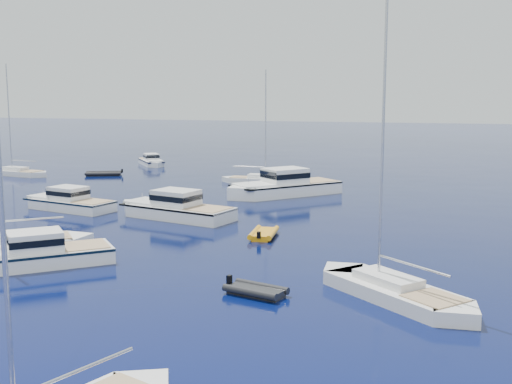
# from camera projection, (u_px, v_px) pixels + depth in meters

# --- Properties ---
(ground) EXTENTS (400.00, 400.00, 0.00)m
(ground) POSITION_uv_depth(u_px,v_px,m) (137.00, 341.00, 24.92)
(ground) COLOR #08114E
(ground) RESTS_ON ground
(motor_cruiser_left) EXTENTS (9.17, 8.66, 2.54)m
(motor_cruiser_left) POSITION_uv_depth(u_px,v_px,m) (33.00, 266.00, 35.66)
(motor_cruiser_left) COLOR white
(motor_cruiser_left) RESTS_ON ground
(motor_cruiser_centre) EXTENTS (11.30, 5.88, 2.84)m
(motor_cruiser_centre) POSITION_uv_depth(u_px,v_px,m) (174.00, 218.00, 49.67)
(motor_cruiser_centre) COLOR silver
(motor_cruiser_centre) RESTS_ON ground
(motor_cruiser_far_l) EXTENTS (9.87, 4.95, 2.48)m
(motor_cruiser_far_l) POSITION_uv_depth(u_px,v_px,m) (67.00, 209.00, 53.30)
(motor_cruiser_far_l) COLOR white
(motor_cruiser_far_l) RESTS_ON ground
(motor_cruiser_distant) EXTENTS (11.32, 11.92, 3.31)m
(motor_cruiser_distant) POSITION_uv_depth(u_px,v_px,m) (283.00, 195.00, 60.76)
(motor_cruiser_distant) COLOR white
(motor_cruiser_distant) RESTS_ON ground
(motor_cruiser_horizon) EXTENTS (6.60, 7.43, 2.01)m
(motor_cruiser_horizon) POSITION_uv_depth(u_px,v_px,m) (152.00, 165.00, 86.54)
(motor_cruiser_horizon) COLOR white
(motor_cruiser_horizon) RESTS_ON ground
(sailboat_mid_r) EXTENTS (9.60, 8.74, 15.18)m
(sailboat_mid_r) POSITION_uv_depth(u_px,v_px,m) (393.00, 298.00, 30.05)
(sailboat_mid_r) COLOR silver
(sailboat_mid_r) RESTS_ON ground
(sailboat_mid_l) EXTENTS (10.55, 9.67, 16.72)m
(sailboat_mid_l) POSITION_uv_depth(u_px,v_px,m) (3.00, 253.00, 38.65)
(sailboat_mid_l) COLOR white
(sailboat_mid_l) RESTS_ON ground
(sailboat_centre) EXTENTS (8.64, 2.58, 12.58)m
(sailboat_centre) POSITION_uv_depth(u_px,v_px,m) (258.00, 183.00, 69.22)
(sailboat_centre) COLOR white
(sailboat_centre) RESTS_ON ground
(sailboat_far_l) EXTENTS (9.48, 3.77, 13.56)m
(sailboat_far_l) POSITION_uv_depth(u_px,v_px,m) (18.00, 175.00, 75.56)
(sailboat_far_l) COLOR silver
(sailboat_far_l) RESTS_ON ground
(tender_yellow) EXTENTS (2.31, 3.71, 0.95)m
(tender_yellow) POSITION_uv_depth(u_px,v_px,m) (264.00, 237.00, 43.03)
(tender_yellow) COLOR orange
(tender_yellow) RESTS_ON ground
(tender_grey_near) EXTENTS (3.44, 2.51, 0.95)m
(tender_grey_near) POSITION_uv_depth(u_px,v_px,m) (256.00, 295.00, 30.55)
(tender_grey_near) COLOR black
(tender_grey_near) RESTS_ON ground
(tender_grey_far) EXTENTS (4.94, 3.91, 0.95)m
(tender_grey_far) POSITION_uv_depth(u_px,v_px,m) (104.00, 175.00, 75.58)
(tender_grey_far) COLOR black
(tender_grey_far) RESTS_ON ground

